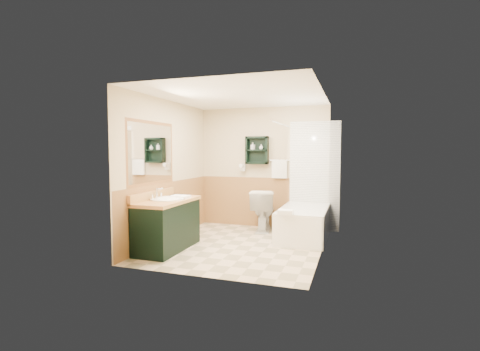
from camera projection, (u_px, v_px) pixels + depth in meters
name	position (u px, v px, depth m)	size (l,w,h in m)	color
floor	(240.00, 245.00, 5.65)	(3.00, 3.00, 0.00)	beige
back_wall	(263.00, 168.00, 7.01)	(2.60, 0.04, 2.40)	beige
left_wall	(167.00, 170.00, 5.98)	(0.04, 3.00, 2.40)	beige
right_wall	(324.00, 173.00, 5.16)	(0.04, 3.00, 2.40)	beige
ceiling	(240.00, 95.00, 5.48)	(2.60, 3.00, 0.04)	white
wainscot_left	(169.00, 211.00, 6.02)	(2.98, 2.98, 1.00)	tan
wainscot_back	(263.00, 202.00, 7.03)	(2.58, 2.58, 1.00)	tan
mirror_frame	(151.00, 153.00, 5.42)	(1.30, 1.30, 1.00)	brown
mirror_glass	(152.00, 153.00, 5.42)	(1.20, 1.20, 0.90)	white
tile_right	(325.00, 180.00, 5.89)	(1.50, 1.50, 2.10)	white
tile_back	(314.00, 176.00, 6.66)	(0.95, 0.95, 2.10)	white
tile_accent	(325.00, 129.00, 5.83)	(1.50, 1.50, 0.10)	#12412E
wall_shelf	(257.00, 150.00, 6.91)	(0.45, 0.15, 0.55)	black
hair_dryer	(243.00, 167.00, 7.05)	(0.10, 0.24, 0.18)	silver
towel_bar	(280.00, 160.00, 6.82)	(0.40, 0.06, 0.40)	white
curtain_rod	(282.00, 124.00, 6.06)	(0.03, 0.03, 1.60)	silver
shower_curtain	(283.00, 172.00, 6.28)	(1.05, 1.05, 1.70)	#C1B092
vanity	(167.00, 225.00, 5.40)	(0.59, 1.23, 0.78)	black
bathtub	(304.00, 223.00, 6.12)	(0.80, 1.50, 0.53)	white
toilet	(263.00, 210.00, 6.71)	(0.45, 0.80, 0.79)	white
counter_towel	(180.00, 197.00, 5.56)	(0.28, 0.22, 0.04)	white
vanity_book	(172.00, 189.00, 5.83)	(0.17, 0.02, 0.22)	black
tub_towel	(286.00, 212.00, 5.49)	(0.23, 0.19, 0.07)	white
soap_bottle_a	(253.00, 148.00, 6.93)	(0.06, 0.14, 0.07)	white
soap_bottle_b	(261.00, 147.00, 6.87)	(0.08, 0.10, 0.08)	white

